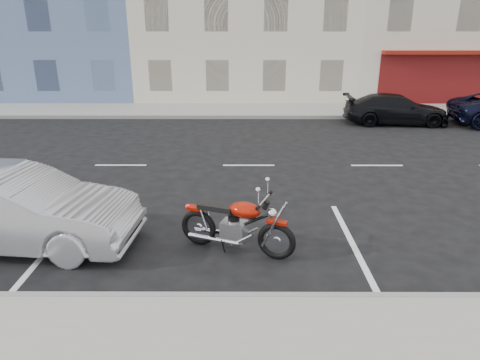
% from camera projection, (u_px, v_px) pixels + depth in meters
% --- Properties ---
extents(ground, '(120.00, 120.00, 0.00)m').
position_uv_depth(ground, '(313.00, 165.00, 13.32)').
color(ground, black).
rests_on(ground, ground).
extents(sidewalk_far, '(80.00, 3.40, 0.15)m').
position_uv_depth(sidewalk_far, '(186.00, 110.00, 21.48)').
color(sidewalk_far, gray).
rests_on(sidewalk_far, ground).
extents(curb_near, '(80.00, 0.12, 0.16)m').
position_uv_depth(curb_near, '(66.00, 298.00, 6.73)').
color(curb_near, gray).
rests_on(curb_near, ground).
extents(curb_far, '(80.00, 0.12, 0.16)m').
position_uv_depth(curb_far, '(182.00, 117.00, 19.88)').
color(curb_far, gray).
rests_on(curb_far, ground).
extents(motorcycle, '(2.23, 1.07, 1.17)m').
position_uv_depth(motorcycle, '(278.00, 233.00, 7.83)').
color(motorcycle, black).
rests_on(motorcycle, ground).
extents(sedan_silver, '(4.80, 2.02, 1.54)m').
position_uv_depth(sedan_silver, '(15.00, 210.00, 8.25)').
color(sedan_silver, '#A3A4AB').
rests_on(sedan_silver, ground).
extents(car_far, '(4.55, 2.09, 1.29)m').
position_uv_depth(car_far, '(396.00, 109.00, 18.70)').
color(car_far, black).
rests_on(car_far, ground).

